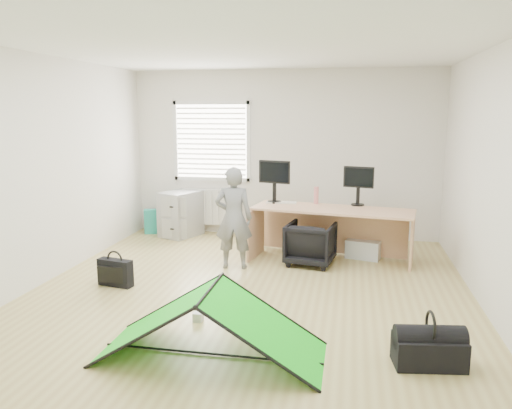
% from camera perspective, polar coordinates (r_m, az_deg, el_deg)
% --- Properties ---
extents(ground, '(5.50, 5.50, 0.00)m').
position_cam_1_polar(ground, '(5.79, -0.76, -10.00)').
color(ground, tan).
rests_on(ground, ground).
extents(back_wall, '(5.00, 0.02, 2.70)m').
position_cam_1_polar(back_wall, '(8.17, 3.15, 5.74)').
color(back_wall, silver).
rests_on(back_wall, ground).
extents(window, '(1.20, 0.06, 1.20)m').
position_cam_1_polar(window, '(8.36, -5.11, 7.20)').
color(window, silver).
rests_on(window, back_wall).
extents(radiator, '(1.00, 0.12, 0.60)m').
position_cam_1_polar(radiator, '(8.46, -5.06, -0.27)').
color(radiator, silver).
rests_on(radiator, back_wall).
extents(desk, '(2.24, 1.01, 0.74)m').
position_cam_1_polar(desk, '(6.95, 8.65, -3.43)').
color(desk, tan).
rests_on(desk, ground).
extents(filing_cabinet, '(0.69, 0.77, 0.74)m').
position_cam_1_polar(filing_cabinet, '(8.34, -8.60, -1.06)').
color(filing_cabinet, '#9EA1A4').
rests_on(filing_cabinet, ground).
extents(monitor_left, '(0.48, 0.22, 0.45)m').
position_cam_1_polar(monitor_left, '(7.20, 2.12, 1.98)').
color(monitor_left, black).
rests_on(monitor_left, desk).
extents(monitor_right, '(0.43, 0.19, 0.40)m').
position_cam_1_polar(monitor_right, '(7.12, 11.59, 1.50)').
color(monitor_right, black).
rests_on(monitor_right, desk).
extents(keyboard, '(0.44, 0.16, 0.02)m').
position_cam_1_polar(keyboard, '(7.19, 2.93, 0.24)').
color(keyboard, beige).
rests_on(keyboard, desk).
extents(thermos, '(0.08, 0.08, 0.25)m').
position_cam_1_polar(thermos, '(7.16, 6.89, 1.05)').
color(thermos, '#CB7271').
rests_on(thermos, desk).
extents(office_chair, '(0.70, 0.72, 0.57)m').
position_cam_1_polar(office_chair, '(6.78, 6.25, -4.45)').
color(office_chair, black).
rests_on(office_chair, ground).
extents(person, '(0.52, 0.38, 1.34)m').
position_cam_1_polar(person, '(6.50, -2.58, -1.55)').
color(person, slate).
rests_on(person, ground).
extents(kite, '(1.90, 0.84, 0.59)m').
position_cam_1_polar(kite, '(4.31, -5.20, -13.32)').
color(kite, '#14D818').
rests_on(kite, ground).
extents(storage_crate, '(0.54, 0.44, 0.26)m').
position_cam_1_polar(storage_crate, '(7.23, 12.25, -4.95)').
color(storage_crate, silver).
rests_on(storage_crate, ground).
extents(tote_bag, '(0.37, 0.26, 0.41)m').
position_cam_1_polar(tote_bag, '(8.63, -11.50, -1.89)').
color(tote_bag, teal).
rests_on(tote_bag, ground).
extents(laptop_bag, '(0.45, 0.21, 0.32)m').
position_cam_1_polar(laptop_bag, '(6.18, -15.77, -7.51)').
color(laptop_bag, black).
rests_on(laptop_bag, ground).
extents(white_box, '(0.09, 0.09, 0.09)m').
position_cam_1_polar(white_box, '(5.07, -6.64, -12.64)').
color(white_box, silver).
rests_on(white_box, ground).
extents(duffel_bag, '(0.59, 0.36, 0.24)m').
position_cam_1_polar(duffel_bag, '(4.44, 19.15, -15.59)').
color(duffel_bag, black).
rests_on(duffel_bag, ground).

